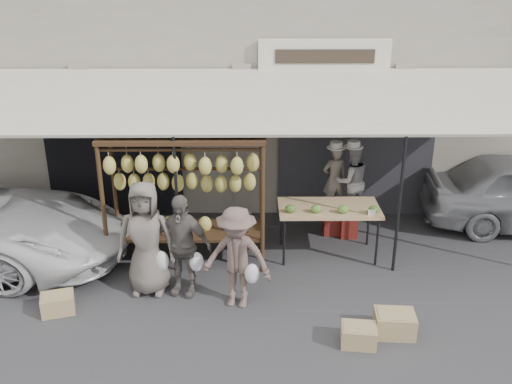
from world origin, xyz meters
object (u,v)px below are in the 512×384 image
(banana_rack, at_px, (184,175))
(vendor_right, at_px, (351,181))
(crate_near_b, at_px, (395,324))
(crate_near_a, at_px, (359,335))
(produce_table, at_px, (329,210))
(customer_left, at_px, (146,239))
(customer_right, at_px, (237,258))
(vendor_left, at_px, (334,179))
(customer_mid, at_px, (181,245))
(crate_far, at_px, (58,303))

(banana_rack, distance_m, vendor_right, 3.05)
(crate_near_b, bearing_deg, crate_near_a, -156.66)
(produce_table, height_order, crate_near_a, produce_table)
(customer_left, height_order, customer_right, customer_left)
(vendor_right, distance_m, customer_left, 3.85)
(customer_right, bearing_deg, banana_rack, 137.10)
(customer_left, relative_size, customer_right, 1.15)
(customer_right, height_order, crate_near_b, customer_right)
(crate_near_a, bearing_deg, vendor_left, 88.47)
(customer_right, distance_m, crate_near_b, 2.36)
(vendor_right, distance_m, customer_mid, 3.43)
(crate_near_a, distance_m, crate_far, 4.30)
(vendor_right, xyz_separation_m, customer_right, (-2.00, -2.27, -0.31))
(customer_mid, bearing_deg, banana_rack, 107.32)
(banana_rack, height_order, vendor_left, banana_rack)
(vendor_left, distance_m, crate_near_a, 3.49)
(vendor_right, relative_size, crate_near_a, 2.92)
(customer_left, bearing_deg, crate_near_a, -21.96)
(banana_rack, bearing_deg, produce_table, 4.65)
(customer_mid, height_order, crate_near_b, customer_mid)
(banana_rack, xyz_separation_m, customer_right, (0.86, -1.32, -0.79))
(produce_table, distance_m, crate_near_b, 2.44)
(produce_table, distance_m, customer_right, 2.15)
(vendor_right, bearing_deg, customer_left, 15.79)
(customer_right, bearing_deg, produce_table, 59.02)
(banana_rack, height_order, crate_near_b, banana_rack)
(produce_table, xyz_separation_m, customer_left, (-2.88, -1.12, 0.03))
(vendor_right, relative_size, customer_right, 0.86)
(vendor_left, relative_size, customer_right, 0.80)
(customer_mid, distance_m, customer_right, 0.91)
(crate_far, bearing_deg, customer_mid, 16.77)
(customer_right, bearing_deg, customer_mid, 170.60)
(vendor_left, height_order, customer_right, vendor_left)
(crate_near_b, distance_m, crate_far, 4.79)
(vendor_left, distance_m, crate_far, 5.11)
(vendor_right, xyz_separation_m, crate_near_b, (0.15, -3.01, -0.93))
(produce_table, height_order, vendor_right, vendor_right)
(banana_rack, bearing_deg, customer_mid, -88.48)
(banana_rack, xyz_separation_m, crate_near_b, (3.02, -2.06, -1.41))
(vendor_right, distance_m, crate_near_b, 3.15)
(customer_mid, xyz_separation_m, crate_near_a, (2.46, -1.33, -0.67))
(banana_rack, distance_m, crate_far, 2.70)
(vendor_left, bearing_deg, customer_right, 40.37)
(vendor_left, bearing_deg, crate_near_a, 74.48)
(vendor_left, xyz_separation_m, vendor_right, (0.29, -0.12, 0.01))
(produce_table, distance_m, crate_far, 4.51)
(produce_table, height_order, customer_mid, customer_mid)
(produce_table, relative_size, customer_mid, 1.05)
(crate_near_a, xyz_separation_m, crate_near_b, (0.53, 0.23, 0.02))
(vendor_right, bearing_deg, customer_mid, 20.62)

